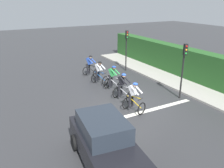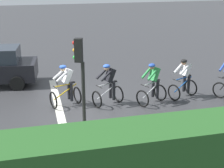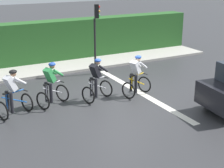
{
  "view_description": "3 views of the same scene",
  "coord_description": "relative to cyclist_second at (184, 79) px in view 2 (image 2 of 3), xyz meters",
  "views": [
    {
      "loc": [
        -6.66,
        -9.94,
        5.72
      ],
      "look_at": [
        -0.4,
        1.52,
        0.94
      ],
      "focal_mm": 37.48,
      "sensor_mm": 36.0,
      "label": 1
    },
    {
      "loc": [
        11.79,
        -1.66,
        5.07
      ],
      "look_at": [
        -0.33,
        1.33,
        0.7
      ],
      "focal_mm": 52.84,
      "sensor_mm": 36.0,
      "label": 2
    },
    {
      "loc": [
        -11.05,
        6.37,
        4.86
      ],
      "look_at": [
        -0.67,
        0.81,
        0.85
      ],
      "focal_mm": 54.0,
      "sensor_mm": 36.0,
      "label": 3
    }
  ],
  "objects": [
    {
      "name": "ground_plane",
      "position": [
        -0.07,
        -4.27,
        -0.8
      ],
      "size": [
        80.0,
        80.0,
        0.0
      ],
      "primitive_type": "plane",
      "color": "#333335"
    },
    {
      "name": "hedge_wall",
      "position": [
        6.44,
        -2.27,
        0.32
      ],
      "size": [
        1.1,
        19.87,
        2.24
      ],
      "primitive_type": "cube",
      "color": "#265623",
      "rests_on": "ground"
    },
    {
      "name": "road_marking_stop_line",
      "position": [
        -0.07,
        -5.13,
        -0.79
      ],
      "size": [
        7.0,
        0.3,
        0.01
      ],
      "primitive_type": "cube",
      "color": "silver",
      "rests_on": "ground"
    },
    {
      "name": "cyclist_second",
      "position": [
        0.0,
        0.0,
        0.0
      ],
      "size": [
        1.05,
        1.26,
        1.66
      ],
      "color": "black",
      "rests_on": "ground"
    },
    {
      "name": "cyclist_mid",
      "position": [
        0.28,
        -1.47,
        0.0
      ],
      "size": [
        1.09,
        1.27,
        1.66
      ],
      "color": "black",
      "rests_on": "ground"
    },
    {
      "name": "cyclist_fourth",
      "position": [
        -0.0,
        -3.18,
        0.0
      ],
      "size": [
        1.03,
        1.25,
        1.66
      ],
      "color": "black",
      "rests_on": "ground"
    },
    {
      "name": "cyclist_trailing",
      "position": [
        -0.3,
        -4.8,
        0.0
      ],
      "size": [
        0.99,
        1.24,
        1.66
      ],
      "color": "black",
      "rests_on": "ground"
    },
    {
      "name": "traffic_light_near_crossing",
      "position": [
        3.19,
        -4.71,
        1.43
      ],
      "size": [
        0.26,
        0.3,
        3.34
      ],
      "color": "black",
      "rests_on": "ground"
    }
  ]
}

